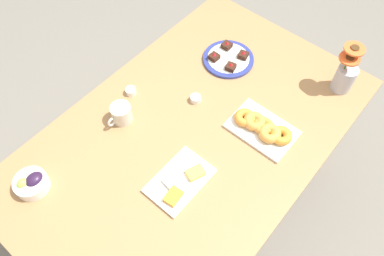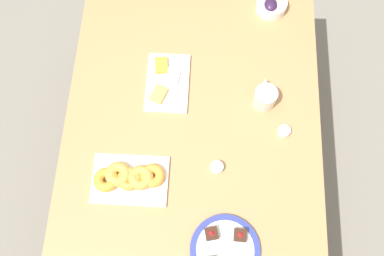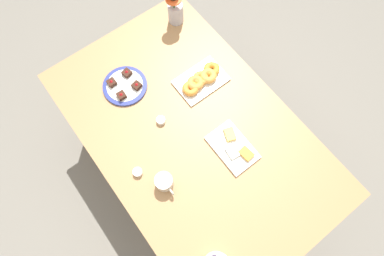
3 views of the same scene
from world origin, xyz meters
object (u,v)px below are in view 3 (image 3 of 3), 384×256
at_px(croissant_platter, 201,80).
at_px(flower_vase, 175,11).
at_px(jam_cup_honey, 138,172).
at_px(dessert_plate, 125,86).
at_px(coffee_mug, 164,182).
at_px(jam_cup_berry, 161,120).
at_px(dining_table, 192,136).
at_px(cheese_platter, 233,147).

relative_size(croissant_platter, flower_vase, 1.20).
bearing_deg(jam_cup_honey, dessert_plate, 154.61).
bearing_deg(coffee_mug, jam_cup_honey, -148.94).
bearing_deg(coffee_mug, flower_vase, 140.67).
bearing_deg(jam_cup_honey, coffee_mug, 31.06).
xyz_separation_m(coffee_mug, croissant_platter, (-0.34, 0.50, -0.02)).
bearing_deg(flower_vase, jam_cup_berry, -43.06).
xyz_separation_m(coffee_mug, dessert_plate, (-0.58, 0.14, -0.03)).
bearing_deg(dining_table, croissant_platter, 132.72).
xyz_separation_m(cheese_platter, dessert_plate, (-0.64, -0.25, -0.00)).
relative_size(dining_table, dessert_plate, 6.47).
bearing_deg(jam_cup_honey, jam_cup_berry, 121.89).
xyz_separation_m(jam_cup_berry, flower_vase, (-0.49, 0.46, 0.07)).
bearing_deg(jam_cup_honey, dining_table, 92.41).
height_order(cheese_platter, croissant_platter, croissant_platter).
xyz_separation_m(cheese_platter, croissant_platter, (-0.41, 0.11, 0.01)).
bearing_deg(cheese_platter, jam_cup_honey, -112.10).
height_order(croissant_platter, flower_vase, flower_vase).
height_order(jam_cup_berry, dessert_plate, dessert_plate).
height_order(jam_cup_honey, flower_vase, flower_vase).
relative_size(jam_cup_honey, jam_cup_berry, 1.00).
xyz_separation_m(dining_table, jam_cup_berry, (-0.14, -0.10, 0.10)).
distance_m(croissant_platter, flower_vase, 0.45).
bearing_deg(jam_cup_berry, coffee_mug, -31.86).
bearing_deg(dessert_plate, dining_table, 17.65).
relative_size(jam_cup_honey, dessert_plate, 0.19).
relative_size(coffee_mug, croissant_platter, 0.42).
relative_size(dining_table, coffee_mug, 12.99).
bearing_deg(dining_table, jam_cup_berry, -144.94).
bearing_deg(jam_cup_berry, croissant_platter, 100.60).
distance_m(dining_table, cheese_platter, 0.25).
relative_size(cheese_platter, croissant_platter, 0.89).
height_order(dessert_plate, flower_vase, flower_vase).
relative_size(croissant_platter, jam_cup_honey, 6.05).
relative_size(coffee_mug, jam_cup_honey, 2.57).
distance_m(coffee_mug, jam_cup_honey, 0.15).
bearing_deg(coffee_mug, dessert_plate, 166.59).
bearing_deg(croissant_platter, flower_vase, 162.19).
xyz_separation_m(croissant_platter, dessert_plate, (-0.23, -0.36, -0.01)).
distance_m(cheese_platter, jam_cup_berry, 0.41).
xyz_separation_m(dining_table, dessert_plate, (-0.44, -0.14, 0.10)).
bearing_deg(dessert_plate, cheese_platter, 21.45).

